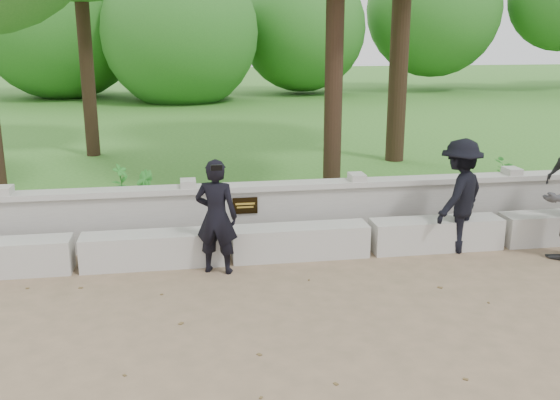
% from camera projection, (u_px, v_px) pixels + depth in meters
% --- Properties ---
extents(ground, '(80.00, 80.00, 0.00)m').
position_uv_depth(ground, '(243.00, 322.00, 6.76)').
color(ground, '#93775A').
rests_on(ground, ground).
extents(lawn, '(40.00, 22.00, 0.25)m').
position_uv_depth(lawn, '(197.00, 126.00, 20.06)').
color(lawn, '#326A21').
rests_on(lawn, ground).
extents(concrete_bench, '(11.90, 0.45, 0.45)m').
position_uv_depth(concrete_bench, '(228.00, 245.00, 8.51)').
color(concrete_bench, beige).
rests_on(concrete_bench, ground).
extents(parapet_wall, '(12.50, 0.35, 0.90)m').
position_uv_depth(parapet_wall, '(224.00, 214.00, 9.11)').
color(parapet_wall, '#B3B0A9').
rests_on(parapet_wall, ground).
extents(man_main, '(0.64, 0.60, 1.51)m').
position_uv_depth(man_main, '(216.00, 217.00, 7.98)').
color(man_main, black).
rests_on(man_main, ground).
extents(visitor_mid, '(1.19, 1.13, 1.62)m').
position_uv_depth(visitor_mid, '(460.00, 196.00, 8.78)').
color(visitor_mid, black).
rests_on(visitor_mid, ground).
extents(shrub_a, '(0.35, 0.35, 0.56)m').
position_uv_depth(shrub_a, '(121.00, 180.00, 10.97)').
color(shrub_a, green).
rests_on(shrub_a, lawn).
extents(shrub_b, '(0.37, 0.42, 0.68)m').
position_uv_depth(shrub_b, '(143.00, 192.00, 9.86)').
color(shrub_b, green).
rests_on(shrub_b, lawn).
extents(shrub_c, '(0.71, 0.68, 0.60)m').
position_uv_depth(shrub_c, '(509.00, 175.00, 11.22)').
color(shrub_c, green).
rests_on(shrub_c, lawn).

